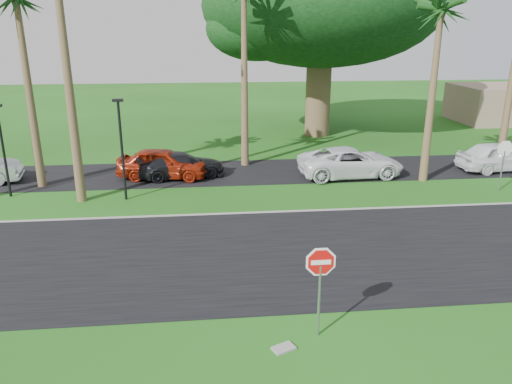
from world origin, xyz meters
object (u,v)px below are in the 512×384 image
at_px(stop_sign_far, 504,155).
at_px(car_minivan, 351,163).
at_px(car_red, 163,164).
at_px(car_dark, 181,165).
at_px(car_pickup, 500,157).
at_px(stop_sign_near, 320,274).

distance_m(stop_sign_far, car_minivan, 7.35).
bearing_deg(stop_sign_far, car_minivan, -25.07).
relative_size(stop_sign_far, car_red, 0.56).
xyz_separation_m(car_dark, car_pickup, (17.53, -0.47, 0.13)).
relative_size(car_red, car_dark, 1.02).
bearing_deg(car_pickup, stop_sign_near, 131.10).
height_order(car_red, car_pickup, car_red).
distance_m(car_red, car_minivan, 9.93).
xyz_separation_m(car_red, car_dark, (0.91, 0.07, -0.13)).
distance_m(car_dark, car_pickup, 17.54).
relative_size(car_dark, car_minivan, 0.83).
bearing_deg(stop_sign_near, car_pickup, 46.92).
distance_m(stop_sign_near, car_pickup, 19.69).
xyz_separation_m(stop_sign_far, car_dark, (-15.59, 3.84, -1.11)).
bearing_deg(car_pickup, stop_sign_far, 144.28).
bearing_deg(car_minivan, car_red, 82.77).
bearing_deg(car_dark, car_red, 83.37).
bearing_deg(stop_sign_far, stop_sign_near, 43.73).
xyz_separation_m(stop_sign_far, car_red, (-16.51, 3.77, -0.97)).
xyz_separation_m(stop_sign_near, car_dark, (-4.09, 14.84, -1.11)).
bearing_deg(car_dark, stop_sign_far, -114.92).
height_order(stop_sign_near, car_red, stop_sign_near).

